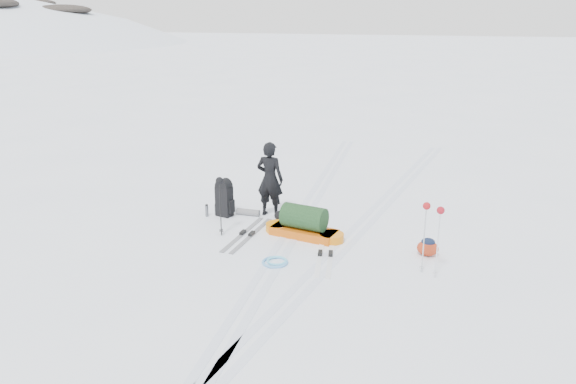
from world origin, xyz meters
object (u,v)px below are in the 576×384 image
(skier, at_px, (270,179))
(pulk_sled, at_px, (304,225))
(expedition_rucksack, at_px, (227,199))
(ski_poles_black, at_px, (220,188))

(skier, xyz_separation_m, pulk_sled, (1.05, -0.95, -0.59))
(expedition_rucksack, relative_size, ski_poles_black, 0.77)
(pulk_sled, xyz_separation_m, expedition_rucksack, (-1.94, 0.63, 0.14))
(expedition_rucksack, bearing_deg, ski_poles_black, -60.26)
(pulk_sled, height_order, expedition_rucksack, expedition_rucksack)
(pulk_sled, relative_size, expedition_rucksack, 1.87)
(pulk_sled, bearing_deg, ski_poles_black, -155.05)
(skier, xyz_separation_m, expedition_rucksack, (-0.89, -0.31, -0.44))
(pulk_sled, bearing_deg, skier, 147.98)
(expedition_rucksack, bearing_deg, pulk_sled, -4.94)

